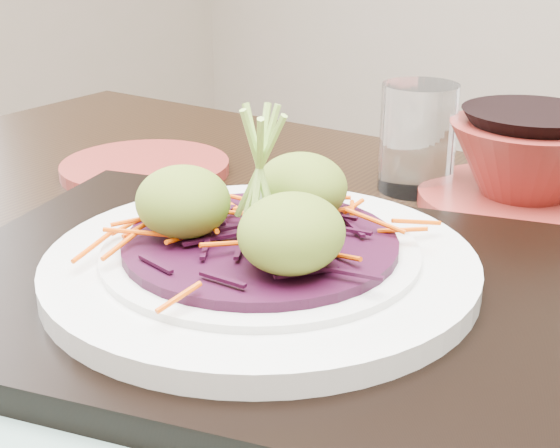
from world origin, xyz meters
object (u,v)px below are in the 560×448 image
Objects in this scene: serving_tray at (261,290)px; terracotta_side_plate at (145,168)px; terracotta_bowl_set at (526,171)px; water_glass at (418,138)px; dining_table at (299,430)px; white_plate at (261,263)px.

serving_tray is 2.56× the size of terracotta_side_plate.
terracotta_bowl_set is (0.33, 0.13, 0.03)m from terracotta_side_plate.
terracotta_side_plate is 0.85× the size of terracotta_bowl_set.
serving_tray is 4.30× the size of water_glass.
serving_tray reaches higher than terracotta_side_plate.
white_plate is (-0.02, -0.02, 0.13)m from dining_table.
white_plate reaches higher than dining_table.
terracotta_side_plate reaches higher than dining_table.
dining_table is 6.32× the size of terracotta_bowl_set.
dining_table is 7.43× the size of terracotta_side_plate.
terracotta_bowl_set is at bearing 77.32° from white_plate.
white_plate is at bearing -171.06° from serving_tray.
serving_tray is 0.30m from terracotta_side_plate.
terracotta_bowl_set reaches higher than white_plate.
water_glass is 0.51× the size of terracotta_bowl_set.
terracotta_side_plate is at bearing 152.28° from dining_table.
terracotta_side_plate is (-0.26, 0.15, -0.03)m from white_plate.
terracotta_side_plate is (-0.28, 0.13, 0.10)m from dining_table.
white_plate reaches higher than terracotta_side_plate.
terracotta_bowl_set is (0.04, 0.26, 0.13)m from dining_table.
white_plate is 1.67× the size of terracotta_side_plate.
dining_table is at bearing 44.67° from white_plate.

